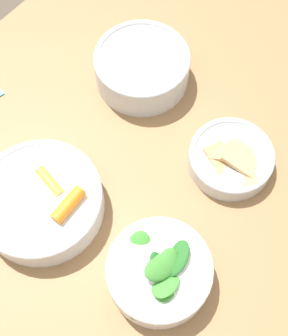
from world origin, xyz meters
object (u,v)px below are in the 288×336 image
Objects in this scene: bowl_carrots at (41,200)px; bowl_greens at (159,272)px; bowl_cookies at (231,158)px; bowl_beans_hotdog at (142,68)px.

bowl_carrots is 0.21m from bowl_greens.
bowl_beans_hotdog is at bearing 78.18° from bowl_cookies.
bowl_beans_hotdog is (0.29, 0.03, 0.00)m from bowl_carrots.
bowl_greens reaches higher than bowl_beans_hotdog.
bowl_cookies is (-0.05, -0.22, -0.01)m from bowl_beans_hotdog.
bowl_greens is at bearing -83.35° from bowl_carrots.
bowl_carrots reaches higher than bowl_beans_hotdog.
bowl_carrots is at bearing -173.41° from bowl_beans_hotdog.
bowl_beans_hotdog is 0.22m from bowl_cookies.
bowl_greens is 0.94× the size of bowl_beans_hotdog.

